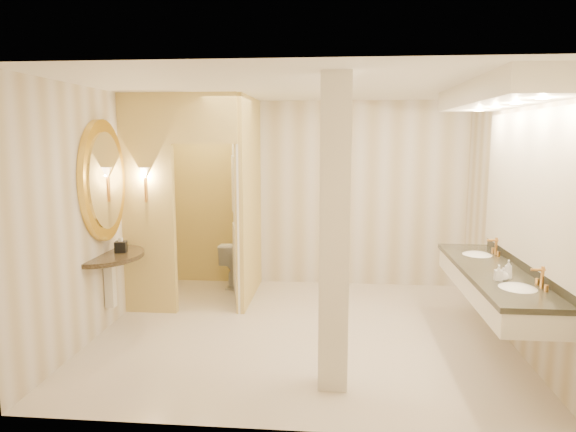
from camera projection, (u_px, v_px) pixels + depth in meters
The scene contains 16 objects.
floor at pixel (302, 331), 5.81m from camera, with size 4.50×4.50×0.00m, color beige.
ceiling at pixel (303, 87), 5.40m from camera, with size 4.50×4.50×0.00m, color white.
wall_back at pixel (311, 194), 7.58m from camera, with size 4.50×0.02×2.70m, color beige.
wall_front at pixel (285, 254), 3.64m from camera, with size 4.50×0.02×2.70m, color beige.
wall_left at pixel (105, 211), 5.81m from camera, with size 0.02×4.00×2.70m, color beige.
wall_right at pixel (515, 216), 5.41m from camera, with size 0.02×4.00×2.70m, color beige.
toilet_closet at pixel (222, 199), 6.66m from camera, with size 1.50×1.55×2.70m.
wall_sconce at pixel (145, 175), 6.15m from camera, with size 0.14×0.14×0.42m.
vanity at pixel (503, 194), 4.99m from camera, with size 0.75×2.59×2.09m.
console_shelf at pixel (104, 212), 5.72m from camera, with size 1.03×1.03×1.97m.
pillar at pixel (334, 236), 4.34m from camera, with size 0.25×0.25×2.70m, color silver.
tissue_box at pixel (121, 247), 5.86m from camera, with size 0.13×0.13×0.13m, color black.
toilet at pixel (235, 263), 7.58m from camera, with size 0.38×0.66×0.67m, color white.
soap_bottle_a at pixel (499, 273), 4.68m from camera, with size 0.07×0.07×0.15m, color beige.
soap_bottle_b at pixel (503, 274), 4.68m from camera, with size 0.10×0.10×0.12m, color silver.
soap_bottle_c at pixel (508, 270), 4.71m from camera, with size 0.07×0.07×0.19m, color #C6B28C.
Camera 1 is at (0.34, -5.54, 2.17)m, focal length 32.00 mm.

